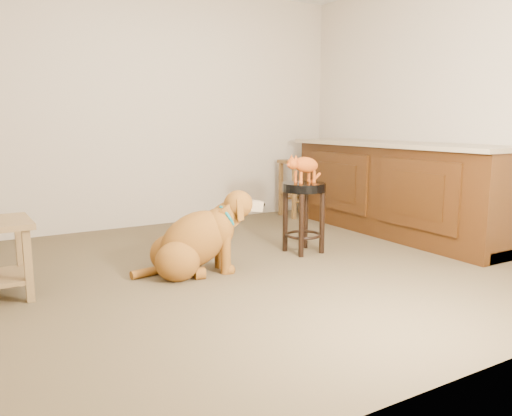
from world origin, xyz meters
TOP-DOWN VIEW (x-y plane):
  - floor at (0.00, 0.00)m, footprint 4.50×4.00m
  - room_shell at (0.00, 0.00)m, footprint 4.54×4.04m
  - cabinet_run at (1.94, 0.30)m, footprint 0.70×2.56m
  - padded_stool at (0.70, 0.17)m, footprint 0.38×0.38m
  - wood_stool at (1.65, 1.62)m, footprint 0.38×0.38m
  - golden_retriever at (-0.37, 0.07)m, footprint 1.03×0.56m
  - tabby_kitten at (0.69, 0.17)m, footprint 0.44×0.18m

SIDE VIEW (x-z plane):
  - floor at x=0.00m, z-range -0.01..0.01m
  - golden_retriever at x=-0.37m, z-range -0.08..0.58m
  - wood_stool at x=1.65m, z-range 0.01..0.70m
  - padded_stool at x=0.70m, z-range 0.13..0.75m
  - cabinet_run at x=1.94m, z-range -0.03..0.91m
  - tabby_kitten at x=0.69m, z-range 0.63..0.91m
  - room_shell at x=0.00m, z-range 0.37..2.99m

